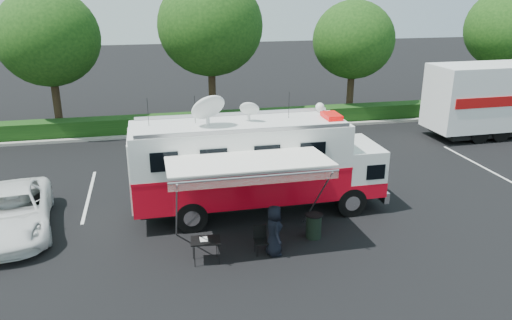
{
  "coord_description": "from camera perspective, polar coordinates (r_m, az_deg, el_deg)",
  "views": [
    {
      "loc": [
        -3.82,
        -16.95,
        8.15
      ],
      "look_at": [
        0.0,
        0.5,
        1.9
      ],
      "focal_mm": 35.0,
      "sensor_mm": 36.0,
      "label": 1
    }
  ],
  "objects": [
    {
      "name": "ground_plane",
      "position": [
        19.19,
        0.32,
        -5.85
      ],
      "size": [
        120.0,
        120.0,
        0.0
      ],
      "primitive_type": "plane",
      "color": "black",
      "rests_on": "ground"
    },
    {
      "name": "back_border",
      "position": [
        30.43,
        -2.97,
        13.32
      ],
      "size": [
        60.0,
        6.14,
        8.87
      ],
      "color": "#9E998E",
      "rests_on": "ground_plane"
    },
    {
      "name": "stall_lines",
      "position": [
        21.8,
        -2.69,
        -2.68
      ],
      "size": [
        24.12,
        5.5,
        0.01
      ],
      "color": "silver",
      "rests_on": "ground_plane"
    },
    {
      "name": "command_truck",
      "position": [
        18.44,
        0.09,
        -0.45
      ],
      "size": [
        9.35,
        2.57,
        4.49
      ],
      "color": "black",
      "rests_on": "ground_plane"
    },
    {
      "name": "awning",
      "position": [
        15.49,
        -0.81,
        -0.56
      ],
      "size": [
        5.1,
        2.64,
        3.08
      ],
      "color": "white",
      "rests_on": "ground_plane"
    },
    {
      "name": "white_suv",
      "position": [
        19.61,
        -25.8,
        -7.35
      ],
      "size": [
        3.2,
        5.69,
        1.5
      ],
      "primitive_type": "imported",
      "rotation": [
        0.0,
        0.0,
        0.14
      ],
      "color": "white",
      "rests_on": "ground_plane"
    },
    {
      "name": "person",
      "position": [
        16.33,
        2.04,
        -10.66
      ],
      "size": [
        0.55,
        0.83,
        1.68
      ],
      "primitive_type": "imported",
      "rotation": [
        0.0,
        0.0,
        1.59
      ],
      "color": "black",
      "rests_on": "ground_plane"
    },
    {
      "name": "folding_table",
      "position": [
        15.62,
        -5.79,
        -9.21
      ],
      "size": [
        0.96,
        0.72,
        0.77
      ],
      "color": "black",
      "rests_on": "ground_plane"
    },
    {
      "name": "folding_chair",
      "position": [
        16.17,
        0.51,
        -8.81
      ],
      "size": [
        0.46,
        0.48,
        0.91
      ],
      "color": "black",
      "rests_on": "ground_plane"
    },
    {
      "name": "trash_bin",
      "position": [
        17.23,
        6.61,
        -7.48
      ],
      "size": [
        0.57,
        0.57,
        0.85
      ],
      "color": "black",
      "rests_on": "ground_plane"
    }
  ]
}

